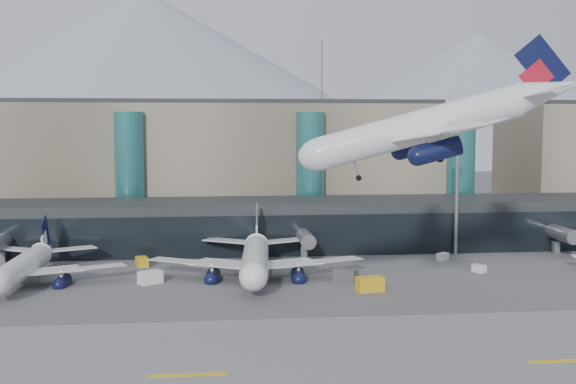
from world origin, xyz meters
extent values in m
plane|color=#515154|center=(0.00, 0.00, 0.00)|extent=(900.00, 900.00, 0.00)
cube|color=slate|center=(0.00, -15.00, 0.02)|extent=(400.00, 40.00, 0.04)
cube|color=gold|center=(-20.00, -15.00, 0.05)|extent=(8.00, 1.00, 0.02)
cube|color=gold|center=(20.00, -15.00, 0.05)|extent=(8.00, 1.00, 0.02)
cube|color=black|center=(0.00, 58.00, 5.00)|extent=(170.00, 18.00, 10.00)
cube|color=black|center=(0.00, 49.10, 4.00)|extent=(170.00, 0.40, 8.00)
cylinder|color=slate|center=(-55.00, 47.00, 4.20)|extent=(2.80, 14.00, 2.80)
cube|color=slate|center=(-55.00, 47.00, 1.20)|extent=(1.20, 1.20, 2.40)
cylinder|color=slate|center=(0.00, 47.00, 4.20)|extent=(2.80, 14.00, 2.80)
cube|color=slate|center=(0.00, 47.00, 1.20)|extent=(1.20, 1.20, 2.40)
cylinder|color=slate|center=(50.00, 47.00, 4.20)|extent=(2.80, 14.00, 2.80)
cube|color=slate|center=(50.00, 47.00, 1.20)|extent=(1.20, 1.20, 2.40)
cube|color=gray|center=(-25.00, 90.00, 15.00)|extent=(130.00, 30.00, 30.00)
cube|color=black|center=(-25.00, 90.00, 30.50)|extent=(123.50, 28.00, 1.00)
cylinder|color=#287271|center=(-35.00, 74.00, 14.00)|extent=(6.40, 6.40, 28.00)
cylinder|color=#287271|center=(5.00, 74.00, 14.00)|extent=(6.40, 6.40, 28.00)
cylinder|color=#287271|center=(40.00, 74.00, 14.00)|extent=(6.40, 6.40, 28.00)
cylinder|color=slate|center=(10.00, 90.00, 38.00)|extent=(0.40, 0.40, 16.00)
cone|color=gray|center=(-60.00, 380.00, 55.00)|extent=(400.00, 400.00, 110.00)
cone|color=gray|center=(160.00, 380.00, 42.50)|extent=(340.00, 340.00, 85.00)
cylinder|color=slate|center=(30.00, 48.00, 12.50)|extent=(0.70, 0.70, 25.00)
cube|color=slate|center=(30.00, 48.00, 25.30)|extent=(3.00, 1.20, 0.60)
cylinder|color=silver|center=(8.95, -3.10, 26.69)|extent=(24.36, 6.63, 3.99)
ellipsoid|color=silver|center=(-3.01, -1.77, 26.69)|extent=(5.99, 4.58, 3.99)
cone|color=silver|center=(24.32, -4.82, 26.89)|extent=(7.28, 4.73, 3.99)
cube|color=silver|center=(9.70, -11.83, 26.03)|extent=(11.03, 18.16, 0.20)
cylinder|color=#0B1033|center=(8.57, -9.63, 23.99)|extent=(5.03, 2.71, 2.19)
cube|color=silver|center=(11.61, 5.25, 26.03)|extent=(13.94, 17.72, 0.20)
cylinder|color=#0B1033|center=(10.02, 3.35, 23.99)|extent=(5.03, 2.71, 2.19)
cube|color=silver|center=(24.86, -0.03, 27.08)|extent=(7.88, 9.32, 0.16)
cube|color=#0B1033|center=(24.67, -4.85, 30.08)|extent=(5.95, 0.90, 7.02)
cube|color=maroon|center=(23.64, -4.74, 28.88)|extent=(3.99, 0.72, 3.84)
cylinder|color=slate|center=(0.58, -2.17, 24.09)|extent=(0.16, 0.16, 3.19)
cylinder|color=black|center=(0.58, -2.17, 22.70)|extent=(0.73, 0.33, 0.71)
cylinder|color=black|center=(9.71, -5.59, 22.70)|extent=(0.94, 0.45, 0.91)
cylinder|color=black|center=(10.24, -0.84, 22.70)|extent=(0.94, 0.45, 0.91)
cylinder|color=silver|center=(-46.86, 30.43, 4.15)|extent=(4.43, 22.56, 3.72)
ellipsoid|color=silver|center=(-47.22, 19.21, 4.15)|extent=(3.88, 5.32, 3.72)
cone|color=silver|center=(-46.41, 44.85, 4.33)|extent=(3.92, 6.53, 3.72)
cube|color=silver|center=(-38.80, 31.78, 3.53)|extent=(16.89, 11.33, 0.19)
cylinder|color=#0B1033|center=(-40.76, 30.55, 1.63)|extent=(2.19, 4.55, 2.05)
cube|color=silver|center=(-41.92, 44.71, 4.52)|extent=(8.90, 6.56, 0.15)
cube|color=silver|center=(-50.89, 45.00, 4.52)|extent=(8.83, 6.93, 0.15)
cube|color=#0B1033|center=(-46.40, 45.17, 7.31)|extent=(0.40, 5.56, 6.55)
cube|color=silver|center=(-46.43, 44.21, 6.19)|extent=(0.38, 3.72, 3.58)
cylinder|color=slate|center=(-47.11, 22.57, 1.73)|extent=(0.15, 0.15, 2.98)
cylinder|color=black|center=(-47.11, 22.57, 0.42)|extent=(0.26, 0.67, 0.66)
cylinder|color=black|center=(-44.60, 31.32, 0.42)|extent=(0.36, 0.86, 0.85)
cylinder|color=black|center=(-49.06, 31.46, 0.42)|extent=(0.36, 0.86, 0.85)
cylinder|color=silver|center=(-10.14, 31.00, 4.75)|extent=(6.36, 25.98, 4.26)
ellipsoid|color=silver|center=(-11.20, 18.19, 4.75)|extent=(4.74, 6.30, 4.26)
cone|color=silver|center=(-8.78, 47.47, 4.96)|extent=(4.85, 7.67, 4.26)
cube|color=silver|center=(-0.84, 32.08, 4.04)|extent=(19.39, 12.22, 0.21)
cylinder|color=#0B1033|center=(-3.16, 30.79, 1.87)|extent=(2.76, 5.32, 2.34)
cube|color=silver|center=(-3.66, 47.05, 5.17)|extent=(10.22, 7.15, 0.17)
cube|color=silver|center=(-19.14, 33.59, 4.04)|extent=(19.05, 14.53, 0.21)
cylinder|color=#0B1033|center=(-17.07, 31.94, 1.87)|extent=(2.76, 5.32, 2.34)
cube|color=silver|center=(-13.91, 47.90, 5.17)|extent=(10.02, 8.25, 0.17)
cube|color=slate|center=(-8.75, 47.84, 8.37)|extent=(0.78, 6.36, 7.50)
cube|color=silver|center=(-8.84, 46.74, 7.09)|extent=(0.65, 4.27, 4.10)
cylinder|color=slate|center=(-10.88, 22.03, 1.98)|extent=(0.17, 0.17, 3.41)
cylinder|color=black|center=(-10.88, 22.03, 0.49)|extent=(0.33, 0.78, 0.76)
cylinder|color=black|center=(-7.50, 31.89, 0.49)|extent=(0.46, 1.00, 0.97)
cylinder|color=black|center=(-12.60, 32.31, 0.49)|extent=(0.46, 1.00, 0.97)
cube|color=silver|center=(-27.11, 28.12, 1.02)|extent=(4.14, 3.60, 2.03)
cube|color=gold|center=(-29.72, 42.37, 0.85)|extent=(2.62, 3.37, 1.71)
cube|color=#46464A|center=(4.06, 25.96, 1.03)|extent=(4.14, 3.75, 2.05)
cube|color=silver|center=(25.54, 42.28, 0.69)|extent=(2.67, 2.52, 1.37)
cube|color=silver|center=(28.26, 31.05, 0.66)|extent=(2.26, 2.60, 1.31)
cube|color=gold|center=(6.49, 19.10, 1.13)|extent=(4.43, 2.93, 2.26)
camera|label=1|loc=(-17.51, -86.48, 25.32)|focal=45.00mm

